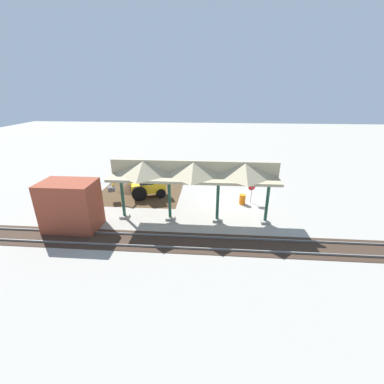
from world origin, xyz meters
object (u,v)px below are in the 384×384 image
(backhoe, at_px, (147,185))
(brick_utility_building, at_px, (71,206))
(traffic_barrel, at_px, (242,199))
(stop_sign, at_px, (252,188))

(backhoe, distance_m, brick_utility_building, 7.57)
(brick_utility_building, distance_m, traffic_barrel, 14.26)
(stop_sign, bearing_deg, traffic_barrel, 21.50)
(backhoe, xyz_separation_m, brick_utility_building, (4.06, 6.36, 0.58))
(brick_utility_building, bearing_deg, backhoe, -122.55)
(stop_sign, bearing_deg, backhoe, -3.86)
(traffic_barrel, bearing_deg, stop_sign, -158.50)
(backhoe, xyz_separation_m, traffic_barrel, (-9.08, 0.99, -0.81))
(brick_utility_building, relative_size, traffic_barrel, 4.29)
(backhoe, distance_m, traffic_barrel, 9.17)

